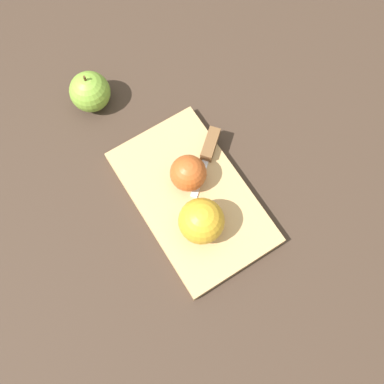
{
  "coord_description": "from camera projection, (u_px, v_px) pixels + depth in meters",
  "views": [
    {
      "loc": [
        -0.25,
        0.12,
        0.83
      ],
      "look_at": [
        0.0,
        0.0,
        0.04
      ],
      "focal_mm": 42.0,
      "sensor_mm": 36.0,
      "label": 1
    }
  ],
  "objects": [
    {
      "name": "apple_half_right",
      "position": [
        188.0,
        173.0,
        0.84
      ],
      "size": [
        0.07,
        0.07,
        0.07
      ],
      "rotation": [
        0.0,
        0.0,
        5.39
      ],
      "color": "#AD4C1E",
      "rests_on": "cutting_board"
    },
    {
      "name": "knife",
      "position": [
        209.0,
        147.0,
        0.88
      ],
      "size": [
        0.12,
        0.11,
        0.02
      ],
      "rotation": [
        0.0,
        0.0,
        2.4
      ],
      "color": "silver",
      "rests_on": "cutting_board"
    },
    {
      "name": "ground_plane",
      "position": [
        192.0,
        199.0,
        0.88
      ],
      "size": [
        4.0,
        4.0,
        0.0
      ],
      "primitive_type": "plane",
      "color": "#38281E"
    },
    {
      "name": "apple_whole",
      "position": [
        90.0,
        92.0,
        0.91
      ],
      "size": [
        0.08,
        0.08,
        0.1
      ],
      "color": "olive",
      "rests_on": "ground_plane"
    },
    {
      "name": "apple_half_left",
      "position": [
        201.0,
        221.0,
        0.8
      ],
      "size": [
        0.08,
        0.08,
        0.08
      ],
      "rotation": [
        0.0,
        0.0,
        2.74
      ],
      "color": "gold",
      "rests_on": "cutting_board"
    },
    {
      "name": "cutting_board",
      "position": [
        192.0,
        197.0,
        0.87
      ],
      "size": [
        0.36,
        0.24,
        0.02
      ],
      "color": "tan",
      "rests_on": "ground_plane"
    }
  ]
}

